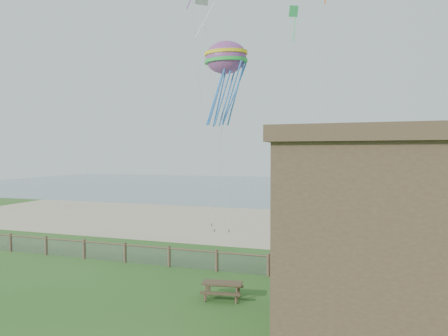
{
  "coord_description": "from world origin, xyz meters",
  "views": [
    {
      "loc": [
        7.38,
        -15.36,
        6.71
      ],
      "look_at": [
        -0.21,
        8.0,
        5.85
      ],
      "focal_mm": 32.0,
      "sensor_mm": 36.0,
      "label": 1
    }
  ],
  "objects": [
    {
      "name": "octopus_kite",
      "position": [
        -1.99,
        13.92,
        12.3
      ],
      "size": [
        3.45,
        2.48,
        6.97
      ],
      "primitive_type": null,
      "rotation": [
        0.0,
        0.0,
        0.03
      ],
      "color": "#FF2834"
    },
    {
      "name": "ground",
      "position": [
        0.0,
        0.0,
        0.0
      ],
      "size": [
        160.0,
        160.0,
        0.0
      ],
      "primitive_type": "plane",
      "color": "#24561D",
      "rests_on": "ground"
    },
    {
      "name": "picnic_table",
      "position": [
        1.64,
        2.03,
        0.39
      ],
      "size": [
        2.02,
        1.64,
        0.78
      ],
      "primitive_type": null,
      "rotation": [
        0.0,
        0.0,
        0.15
      ],
      "color": "brown",
      "rests_on": "ground"
    },
    {
      "name": "chainlink_fence",
      "position": [
        0.0,
        6.0,
        0.55
      ],
      "size": [
        36.2,
        0.2,
        1.25
      ],
      "primitive_type": null,
      "color": "brown",
      "rests_on": "ground"
    },
    {
      "name": "kite_green",
      "position": [
        2.17,
        20.69,
        18.52
      ],
      "size": [
        1.58,
        2.02,
        2.77
      ],
      "primitive_type": null,
      "rotation": [
        0.44,
        0.0,
        0.4
      ],
      "color": "#36CD69"
    },
    {
      "name": "sand_beach",
      "position": [
        0.0,
        22.0,
        0.0
      ],
      "size": [
        72.0,
        20.0,
        0.02
      ],
      "primitive_type": "cube",
      "color": "tan",
      "rests_on": "ground"
    },
    {
      "name": "kite_white",
      "position": [
        -3.57,
        13.02,
        17.55
      ],
      "size": [
        2.24,
        2.36,
        3.27
      ],
      "primitive_type": null,
      "rotation": [
        0.44,
        0.0,
        0.68
      ],
      "color": "silver"
    },
    {
      "name": "ocean",
      "position": [
        0.0,
        66.0,
        0.0
      ],
      "size": [
        160.0,
        68.0,
        0.02
      ],
      "primitive_type": "cube",
      "color": "slate",
      "rests_on": "ground"
    }
  ]
}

